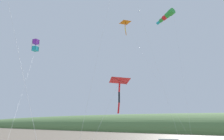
% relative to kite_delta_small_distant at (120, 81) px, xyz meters
% --- Properties ---
extents(dune_ridge_grassy, '(28.00, 240.00, 10.55)m').
position_rel_kite_delta_small_distant_xyz_m(dune_ridge_grassy, '(54.54, 0.93, -6.21)').
color(dune_ridge_grassy, '#567A42').
rests_on(dune_ridge_grassy, ground_plane).
extents(kite_delta_small_distant, '(6.28, 1.95, 6.54)m').
position_rel_kite_delta_small_distant_xyz_m(kite_delta_small_distant, '(0.00, 0.00, 0.00)').
color(kite_delta_small_distant, red).
rests_on(kite_delta_small_distant, ground_plane).
extents(kite_box_striped_overhead, '(10.57, 10.49, 12.09)m').
position_rel_kite_delta_small_distant_xyz_m(kite_box_striped_overhead, '(1.73, 11.14, 5.19)').
color(kite_box_striped_overhead, purple).
rests_on(kite_box_striped_overhead, ground_plane).
extents(kite_windsock_black_fish_shape, '(9.23, 5.13, 18.50)m').
position_rel_kite_delta_small_distant_xyz_m(kite_windsock_black_fish_shape, '(14.12, -0.63, 11.60)').
color(kite_windsock_black_fish_shape, green).
rests_on(kite_windsock_black_fish_shape, ground_plane).
extents(kite_delta_yellow_midlevel, '(8.48, 12.15, 20.41)m').
position_rel_kite_delta_small_distant_xyz_m(kite_delta_yellow_midlevel, '(17.57, 7.45, 13.86)').
color(kite_delta_yellow_midlevel, orange).
rests_on(kite_delta_yellow_midlevel, ground_plane).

